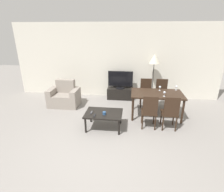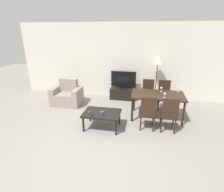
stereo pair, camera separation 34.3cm
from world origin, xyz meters
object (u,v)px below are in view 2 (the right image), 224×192
(dining_chair_far_left, at_px, (148,92))
(remote_secondary, at_px, (92,115))
(dining_chair_near_right, at_px, (169,113))
(remote_primary, at_px, (90,112))
(tv_stand, at_px, (123,94))
(wine_glass_left, at_px, (165,94))
(coffee_table, at_px, (102,114))
(armchair, at_px, (67,96))
(dining_chair_far, at_px, (164,93))
(dining_table, at_px, (157,97))
(tv, at_px, (123,80))
(cup_white_near, at_px, (102,113))
(dining_chair_near, at_px, (148,112))
(wine_glass_center, at_px, (161,88))
(wine_glass_right, at_px, (179,88))
(floor_lamp, at_px, (158,61))

(dining_chair_far_left, height_order, remote_secondary, dining_chair_far_left)
(dining_chair_near_right, distance_m, remote_primary, 1.99)
(remote_secondary, bearing_deg, tv_stand, 78.91)
(dining_chair_far_left, relative_size, wine_glass_left, 6.34)
(remote_primary, bearing_deg, remote_secondary, -55.53)
(remote_primary, bearing_deg, coffee_table, 7.17)
(remote_secondary, bearing_deg, dining_chair_far_left, 53.06)
(armchair, bearing_deg, dining_chair_far, 5.15)
(tv_stand, relative_size, dining_table, 0.64)
(armchair, relative_size, tv, 1.10)
(tv_stand, height_order, remote_secondary, remote_secondary)
(tv, relative_size, remote_primary, 5.99)
(cup_white_near, bearing_deg, remote_secondary, -155.82)
(armchair, height_order, dining_chair_near, dining_chair_near)
(dining_chair_near, height_order, dining_chair_far, same)
(tv, bearing_deg, dining_table, -48.65)
(wine_glass_center, bearing_deg, dining_chair_near, -110.41)
(wine_glass_right, bearing_deg, wine_glass_left, -127.11)
(tv, relative_size, dining_chair_far, 0.97)
(tv_stand, xyz_separation_m, dining_chair_far, (1.41, -0.57, 0.31))
(dining_table, distance_m, dining_chair_far_left, 0.80)
(dining_chair_near_right, xyz_separation_m, wine_glass_center, (-0.15, 0.98, 0.32))
(remote_primary, xyz_separation_m, wine_glass_center, (1.83, 1.14, 0.38))
(dining_chair_far_left, distance_m, wine_glass_right, 1.01)
(floor_lamp, xyz_separation_m, remote_secondary, (-1.62, -2.32, -1.01))
(wine_glass_center, distance_m, wine_glass_right, 0.50)
(dining_chair_near, distance_m, floor_lamp, 2.23)
(wine_glass_center, bearing_deg, dining_table, -114.35)
(armchair, bearing_deg, coffee_table, -39.95)
(tv, distance_m, coffee_table, 2.21)
(coffee_table, relative_size, remote_secondary, 6.32)
(coffee_table, bearing_deg, dining_table, 31.34)
(tv, distance_m, wine_glass_right, 2.01)
(armchair, distance_m, wine_glass_right, 3.63)
(wine_glass_right, bearing_deg, floor_lamp, 122.91)
(dining_chair_near, xyz_separation_m, floor_lamp, (0.26, 2.00, 0.95))
(tv_stand, relative_size, remote_primary, 6.30)
(wine_glass_center, bearing_deg, floor_lamp, 95.88)
(dining_chair_near_right, height_order, remote_secondary, dining_chair_near_right)
(dining_table, bearing_deg, dining_chair_near, -109.12)
(coffee_table, bearing_deg, dining_chair_near, 5.94)
(remote_secondary, bearing_deg, wine_glass_right, 32.20)
(dining_chair_far, distance_m, dining_chair_far_left, 0.51)
(remote_primary, height_order, cup_white_near, cup_white_near)
(dining_chair_far_left, distance_m, wine_glass_center, 0.70)
(dining_chair_far, xyz_separation_m, wine_glass_center, (-0.15, -0.51, 0.32))
(armchair, bearing_deg, wine_glass_left, -12.59)
(remote_secondary, relative_size, wine_glass_left, 1.03)
(tv_stand, distance_m, wine_glass_center, 1.77)
(remote_secondary, bearing_deg, dining_chair_near_right, 9.78)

